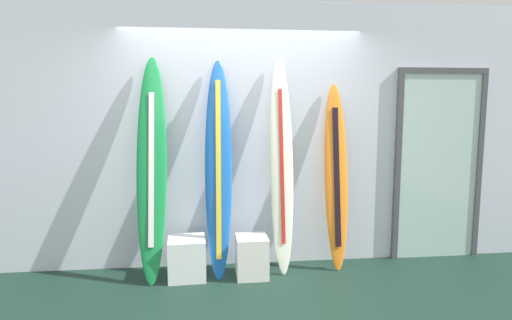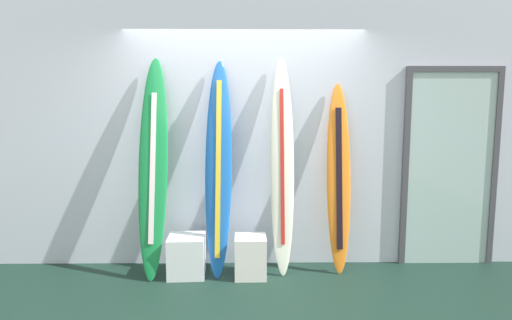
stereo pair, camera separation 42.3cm
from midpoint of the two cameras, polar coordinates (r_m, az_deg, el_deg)
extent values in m
cube|color=black|center=(3.77, -3.63, -20.28)|extent=(8.00, 8.00, 0.04)
cube|color=silver|center=(4.65, -4.54, 3.27)|extent=(7.20, 0.20, 2.80)
ellipsoid|color=#188340|center=(4.37, -16.39, -1.18)|extent=(0.31, 0.51, 2.21)
cube|color=white|center=(4.35, -16.45, -1.16)|extent=(0.06, 0.32, 1.48)
ellipsoid|color=#1A5BB4|center=(4.34, -7.80, -1.18)|extent=(0.29, 0.48, 2.18)
cube|color=yellow|center=(4.30, -7.81, -1.16)|extent=(0.07, 0.34, 1.76)
ellipsoid|color=silver|center=(4.41, 0.65, -0.81)|extent=(0.26, 0.39, 2.21)
cube|color=red|center=(4.38, 0.69, -0.80)|extent=(0.05, 0.25, 1.57)
ellipsoid|color=orange|center=(4.56, 7.97, -2.24)|extent=(0.26, 0.35, 1.95)
cube|color=black|center=(4.53, 8.06, -2.25)|extent=(0.07, 0.23, 1.44)
cone|color=black|center=(4.68, 8.06, -12.16)|extent=(0.07, 0.08, 0.11)
cube|color=white|center=(4.49, -11.89, -12.65)|extent=(0.38, 0.38, 0.41)
cube|color=white|center=(4.44, -3.35, -12.72)|extent=(0.32, 0.32, 0.41)
cube|color=silver|center=(5.14, 20.89, -0.92)|extent=(0.90, 0.02, 2.07)
cube|color=#47474C|center=(4.94, 15.92, -1.04)|extent=(0.06, 0.06, 2.07)
cube|color=#47474C|center=(5.38, 25.45, -0.81)|extent=(0.06, 0.06, 2.07)
cube|color=#47474C|center=(5.11, 21.44, 10.97)|extent=(1.02, 0.06, 0.06)
camera|label=1|loc=(0.21, -92.79, -0.36)|focal=30.18mm
camera|label=2|loc=(0.21, 87.21, 0.36)|focal=30.18mm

